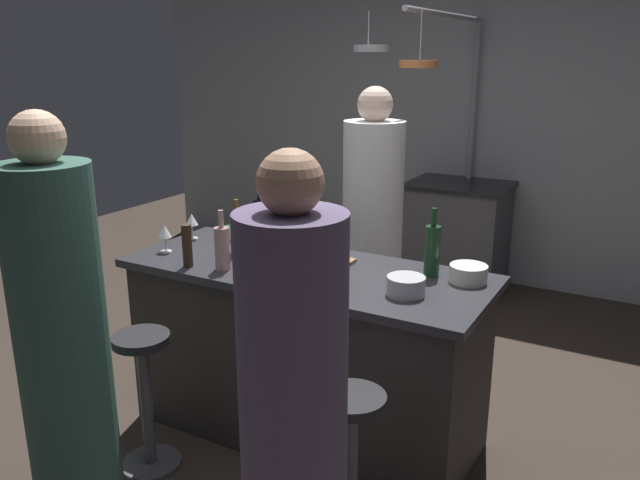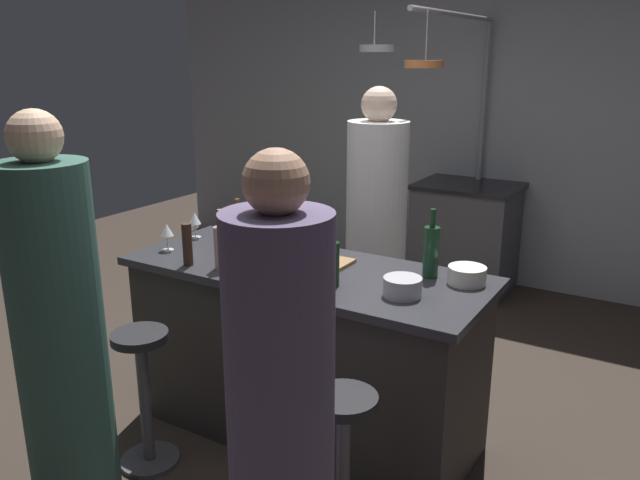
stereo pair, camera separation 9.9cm
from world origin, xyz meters
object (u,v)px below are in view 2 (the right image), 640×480
object	(u,v)px
pepper_mill	(187,244)
mixing_bowl_wooden	(260,256)
potted_plant	(239,250)
wine_bottle_red	(331,263)
bar_stool_right	(343,466)
guest_left	(60,338)
wine_bottle_rose	(221,246)
wine_bottle_dark	(262,219)
wine_glass_by_chef	(238,221)
mixing_bowl_steel	(402,287)
stove_range	(465,237)
chef	(376,242)
guest_right	(281,422)
mixing_bowl_ceramic	(467,275)
cutting_board	(317,261)
wine_bottle_amber	(238,233)
wine_glass_near_left_guest	(195,220)
bar_stool_left	(144,393)
wine_glass_near_right_guest	(167,231)
wine_bottle_green	(431,251)

from	to	relation	value
pepper_mill	mixing_bowl_wooden	size ratio (longest dim) A/B	1.05
potted_plant	wine_bottle_red	world-z (taller)	wine_bottle_red
bar_stool_right	guest_left	distance (m)	1.24
wine_bottle_rose	wine_bottle_dark	bearing A→B (deg)	102.21
wine_glass_by_chef	mixing_bowl_steel	distance (m)	1.19
potted_plant	wine_bottle_red	size ratio (longest dim) A/B	1.81
stove_range	chef	bearing A→B (deg)	-91.86
potted_plant	wine_bottle_rose	bearing A→B (deg)	-53.23
guest_right	mixing_bowl_ceramic	world-z (taller)	guest_right
stove_range	guest_left	size ratio (longest dim) A/B	0.52
stove_range	cutting_board	world-z (taller)	cutting_board
wine_bottle_dark	mixing_bowl_ceramic	bearing A→B (deg)	-2.78
chef	cutting_board	distance (m)	0.81
pepper_mill	wine_glass_by_chef	size ratio (longest dim) A/B	1.44
wine_bottle_amber	mixing_bowl_steel	bearing A→B (deg)	-7.22
potted_plant	mixing_bowl_steel	xyz separation A→B (m)	(2.23, -1.68, 0.64)
pepper_mill	guest_left	bearing A→B (deg)	-92.94
wine_bottle_amber	guest_left	bearing A→B (deg)	-96.94
wine_bottle_rose	wine_bottle_dark	world-z (taller)	wine_bottle_dark
wine_bottle_rose	wine_glass_by_chef	distance (m)	0.51
pepper_mill	mixing_bowl_wooden	world-z (taller)	pepper_mill
chef	wine_glass_near_left_guest	xyz separation A→B (m)	(-0.75, -0.77, 0.21)
bar_stool_right	mixing_bowl_ceramic	size ratio (longest dim) A/B	3.97
bar_stool_left	chef	bearing A→B (deg)	73.66
guest_left	pepper_mill	size ratio (longest dim) A/B	8.11
wine_bottle_red	mixing_bowl_ceramic	size ratio (longest dim) A/B	1.67
chef	wine_bottle_rose	world-z (taller)	chef
wine_bottle_dark	wine_glass_near_right_guest	size ratio (longest dim) A/B	2.25
stove_range	mixing_bowl_ceramic	xyz separation A→B (m)	(0.75, -2.26, 0.49)
guest_right	wine_bottle_red	size ratio (longest dim) A/B	5.72
guest_right	bar_stool_left	distance (m)	1.17
guest_left	mixing_bowl_steel	xyz separation A→B (m)	(1.10, 0.89, 0.15)
bar_stool_left	cutting_board	world-z (taller)	cutting_board
bar_stool_left	wine_glass_near_right_guest	xyz separation A→B (m)	(-0.27, 0.48, 0.63)
stove_range	cutting_board	distance (m)	2.41
mixing_bowl_ceramic	wine_bottle_rose	bearing A→B (deg)	-159.18
wine_bottle_amber	mixing_bowl_wooden	world-z (taller)	wine_bottle_amber
potted_plant	mixing_bowl_steel	size ratio (longest dim) A/B	3.13
pepper_mill	wine_bottle_dark	world-z (taller)	wine_bottle_dark
potted_plant	mixing_bowl_ceramic	xyz separation A→B (m)	(2.42, -1.39, 0.64)
guest_right	mixing_bowl_wooden	xyz separation A→B (m)	(-0.77, 0.93, 0.18)
mixing_bowl_ceramic	wine_glass_near_left_guest	bearing A→B (deg)	-177.28
wine_bottle_green	mixing_bowl_steel	distance (m)	0.30
wine_glass_near_right_guest	mixing_bowl_wooden	xyz separation A→B (m)	(0.54, 0.08, -0.07)
wine_glass_near_left_guest	wine_bottle_dark	bearing A→B (deg)	19.41
bar_stool_right	wine_glass_near_right_guest	size ratio (longest dim) A/B	4.66
pepper_mill	wine_glass_near_right_guest	xyz separation A→B (m)	(-0.26, 0.12, 0.00)
guest_left	pepper_mill	bearing A→B (deg)	87.06
stove_range	wine_glass_by_chef	size ratio (longest dim) A/B	6.10
potted_plant	wine_bottle_red	xyz separation A→B (m)	(1.91, -1.73, 0.71)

